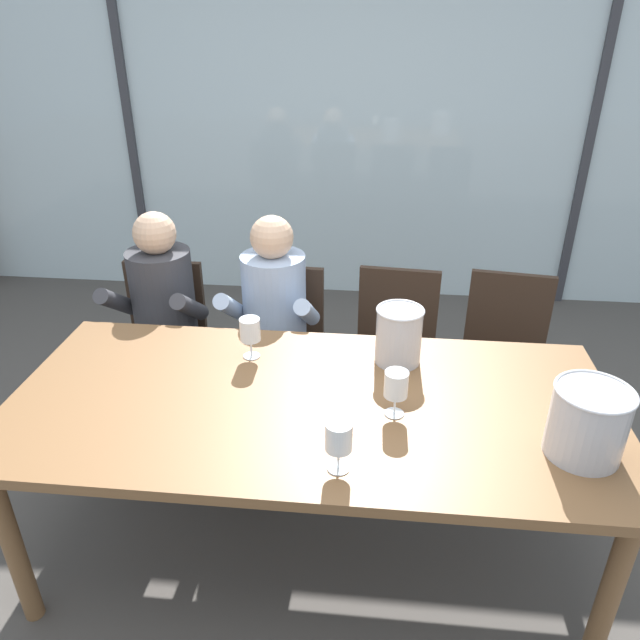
{
  "coord_description": "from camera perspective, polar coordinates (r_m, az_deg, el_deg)",
  "views": [
    {
      "loc": [
        0.22,
        -1.78,
        2.03
      ],
      "look_at": [
        0.0,
        0.35,
        0.92
      ],
      "focal_mm": 33.13,
      "sensor_mm": 36.0,
      "label": 1
    }
  ],
  "objects": [
    {
      "name": "ice_bucket_secondary",
      "position": [
        2.06,
        24.46,
        -8.9
      ],
      "size": [
        0.25,
        0.25,
        0.24
      ],
      "color": "#B7B7BC",
      "rests_on": "dining_table"
    },
    {
      "name": "hillside_vineyard",
      "position": [
        7.88,
        4.38,
        18.51
      ],
      "size": [
        13.43,
        2.4,
        1.63
      ],
      "primitive_type": "cube",
      "color": "#386633",
      "rests_on": "ground"
    },
    {
      "name": "person_pale_blue_shirt",
      "position": [
        2.94,
        -4.72,
        -0.01
      ],
      "size": [
        0.48,
        0.62,
        1.19
      ],
      "rotation": [
        0.0,
        0.0,
        -0.05
      ],
      "color": "#9EB2D1",
      "rests_on": "ground"
    },
    {
      "name": "window_mullion_left",
      "position": [
        4.88,
        -17.92,
        17.59
      ],
      "size": [
        0.06,
        0.06,
        2.6
      ],
      "primitive_type": "cube",
      "color": "#38383D",
      "rests_on": "ground"
    },
    {
      "name": "chair_left_of_center",
      "position": [
        3.13,
        -3.73,
        -1.76
      ],
      "size": [
        0.46,
        0.46,
        0.87
      ],
      "rotation": [
        0.0,
        0.0,
        -0.04
      ],
      "color": "#332319",
      "rests_on": "ground"
    },
    {
      "name": "window_glass_panel",
      "position": [
        4.52,
        3.13,
        18.1
      ],
      "size": [
        7.43,
        0.03,
        2.6
      ],
      "primitive_type": "cube",
      "color": "silver",
      "rests_on": "ground"
    },
    {
      "name": "chair_center",
      "position": [
        3.12,
        7.24,
        -2.04
      ],
      "size": [
        0.48,
        0.48,
        0.87
      ],
      "rotation": [
        0.0,
        0.0,
        -0.09
      ],
      "color": "#332319",
      "rests_on": "ground"
    },
    {
      "name": "ground",
      "position": [
        3.45,
        1.1,
        -8.66
      ],
      "size": [
        14.0,
        14.0,
        0.0
      ],
      "primitive_type": "plane",
      "color": "#4C4742"
    },
    {
      "name": "wine_glass_by_left_taster",
      "position": [
        2.07,
        7.36,
        -6.36
      ],
      "size": [
        0.08,
        0.08,
        0.17
      ],
      "color": "silver",
      "rests_on": "dining_table"
    },
    {
      "name": "dining_table",
      "position": [
        2.23,
        -0.92,
        -9.22
      ],
      "size": [
        2.23,
        1.03,
        0.77
      ],
      "color": "brown",
      "rests_on": "ground"
    },
    {
      "name": "ice_bucket_primary",
      "position": [
        2.38,
        7.62,
        -1.42
      ],
      "size": [
        0.19,
        0.19,
        0.24
      ],
      "color": "#B7B7BC",
      "rests_on": "dining_table"
    },
    {
      "name": "wine_glass_center_pour",
      "position": [
        2.41,
        -6.76,
        -1.1
      ],
      "size": [
        0.08,
        0.08,
        0.17
      ],
      "color": "silver",
      "rests_on": "dining_table"
    },
    {
      "name": "person_charcoal_jacket",
      "position": [
        3.1,
        -15.31,
        0.49
      ],
      "size": [
        0.48,
        0.62,
        1.19
      ],
      "rotation": [
        0.0,
        0.0,
        -0.06
      ],
      "color": "#38383D",
      "rests_on": "ground"
    },
    {
      "name": "chair_right_of_center",
      "position": [
        3.19,
        17.42,
        -2.47
      ],
      "size": [
        0.5,
        0.5,
        0.87
      ],
      "rotation": [
        0.0,
        0.0,
        -0.14
      ],
      "color": "#332319",
      "rests_on": "ground"
    },
    {
      "name": "window_mullion_right",
      "position": [
        4.73,
        24.7,
        16.19
      ],
      "size": [
        0.06,
        0.06,
        2.6
      ],
      "primitive_type": "cube",
      "color": "#38383D",
      "rests_on": "ground"
    },
    {
      "name": "chair_near_curtain",
      "position": [
        3.29,
        -14.88,
        -1.14
      ],
      "size": [
        0.45,
        0.45,
        0.87
      ],
      "rotation": [
        0.0,
        0.0,
        0.03
      ],
      "color": "#332319",
      "rests_on": "ground"
    },
    {
      "name": "wine_glass_near_bucket",
      "position": [
        1.82,
        1.83,
        -11.38
      ],
      "size": [
        0.08,
        0.08,
        0.17
      ],
      "color": "silver",
      "rests_on": "dining_table"
    }
  ]
}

